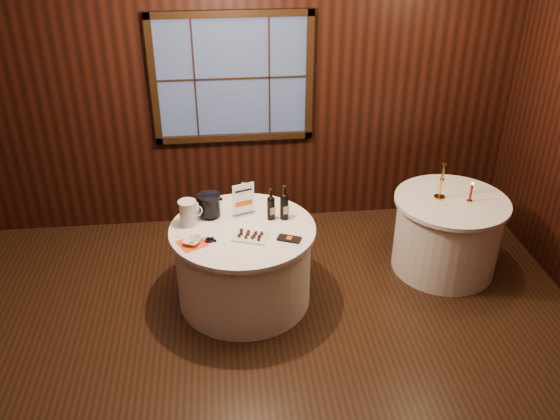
{
  "coord_description": "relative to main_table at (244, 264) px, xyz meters",
  "views": [
    {
      "loc": [
        -0.14,
        -3.4,
        3.45
      ],
      "look_at": [
        0.32,
        0.9,
        0.98
      ],
      "focal_mm": 38.0,
      "sensor_mm": 36.0,
      "label": 1
    }
  ],
  "objects": [
    {
      "name": "chocolate_plate",
      "position": [
        0.06,
        -0.17,
        0.4
      ],
      "size": [
        0.34,
        0.28,
        0.04
      ],
      "rotation": [
        0.0,
        0.0,
        -0.34
      ],
      "color": "white",
      "rests_on": "main_table"
    },
    {
      "name": "brass_candlestick",
      "position": [
        1.89,
        0.34,
        0.52
      ],
      "size": [
        0.11,
        0.11,
        0.38
      ],
      "color": "gold",
      "rests_on": "side_table"
    },
    {
      "name": "grape_bunch",
      "position": [
        -0.28,
        -0.19,
        0.4
      ],
      "size": [
        0.16,
        0.08,
        0.04
      ],
      "rotation": [
        0.0,
        0.0,
        -0.19
      ],
      "color": "black",
      "rests_on": "main_table"
    },
    {
      "name": "sign_stand",
      "position": [
        0.02,
        0.22,
        0.49
      ],
      "size": [
        0.19,
        0.15,
        0.33
      ],
      "rotation": [
        0.0,
        0.0,
        0.34
      ],
      "color": "#B4B5BB",
      "rests_on": "main_table"
    },
    {
      "name": "main_table",
      "position": [
        0.0,
        0.0,
        0.0
      ],
      "size": [
        1.28,
        1.28,
        0.77
      ],
      "color": "white",
      "rests_on": "ground"
    },
    {
      "name": "ice_bucket",
      "position": [
        -0.28,
        0.23,
        0.5
      ],
      "size": [
        0.21,
        0.21,
        0.21
      ],
      "color": "black",
      "rests_on": "main_table"
    },
    {
      "name": "port_bottle_left",
      "position": [
        0.26,
        0.13,
        0.51
      ],
      "size": [
        0.07,
        0.08,
        0.3
      ],
      "rotation": [
        0.0,
        0.0,
        0.4
      ],
      "color": "black",
      "rests_on": "main_table"
    },
    {
      "name": "glass_pitcher",
      "position": [
        -0.46,
        0.11,
        0.5
      ],
      "size": [
        0.21,
        0.16,
        0.23
      ],
      "rotation": [
        0.0,
        0.0,
        0.2
      ],
      "color": "silver",
      "rests_on": "main_table"
    },
    {
      "name": "port_bottle_right",
      "position": [
        0.38,
        0.12,
        0.52
      ],
      "size": [
        0.08,
        0.09,
        0.32
      ],
      "rotation": [
        0.0,
        0.0,
        0.39
      ],
      "color": "black",
      "rests_on": "main_table"
    },
    {
      "name": "orange_napkin",
      "position": [
        -0.43,
        -0.21,
        0.38
      ],
      "size": [
        0.29,
        0.29,
        0.0
      ],
      "primitive_type": "cube",
      "rotation": [
        0.0,
        0.0,
        0.47
      ],
      "color": "#ED4913",
      "rests_on": "main_table"
    },
    {
      "name": "ground",
      "position": [
        0.0,
        -1.0,
        -0.39
      ],
      "size": [
        6.0,
        6.0,
        0.0
      ],
      "primitive_type": "plane",
      "color": "black",
      "rests_on": "ground"
    },
    {
      "name": "red_candle",
      "position": [
        2.15,
        0.25,
        0.46
      ],
      "size": [
        0.05,
        0.05,
        0.2
      ],
      "color": "gold",
      "rests_on": "side_table"
    },
    {
      "name": "side_table",
      "position": [
        2.0,
        0.3,
        0.0
      ],
      "size": [
        1.08,
        1.08,
        0.77
      ],
      "color": "white",
      "rests_on": "ground"
    },
    {
      "name": "cracker_bowl",
      "position": [
        -0.43,
        -0.21,
        0.4
      ],
      "size": [
        0.18,
        0.18,
        0.03
      ],
      "primitive_type": "imported",
      "rotation": [
        0.0,
        0.0,
        -0.43
      ],
      "color": "white",
      "rests_on": "orange_napkin"
    },
    {
      "name": "back_wall",
      "position": [
        0.0,
        1.48,
        1.16
      ],
      "size": [
        6.0,
        0.1,
        3.0
      ],
      "color": "black",
      "rests_on": "ground"
    },
    {
      "name": "chocolate_box",
      "position": [
        0.38,
        -0.23,
        0.39
      ],
      "size": [
        0.22,
        0.17,
        0.02
      ],
      "primitive_type": "cube",
      "rotation": [
        0.0,
        0.0,
        -0.41
      ],
      "color": "black",
      "rests_on": "main_table"
    }
  ]
}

